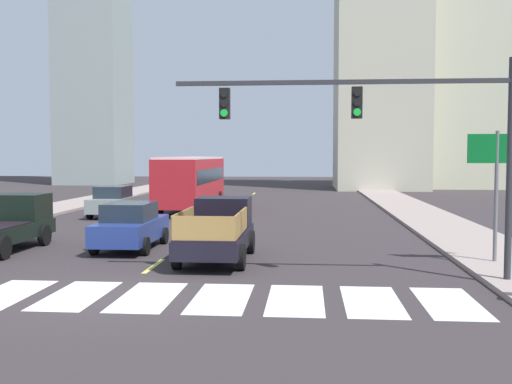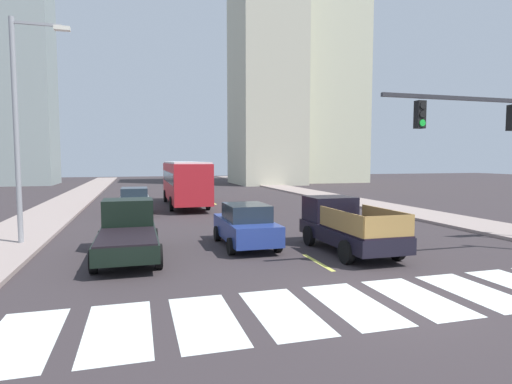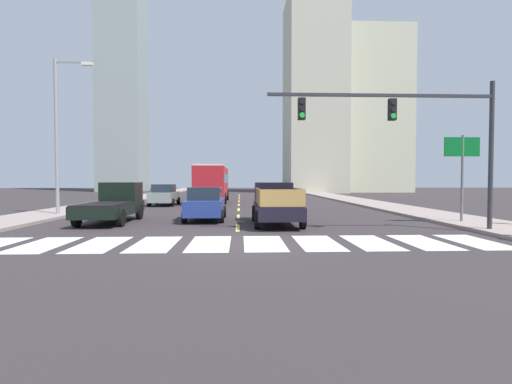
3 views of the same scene
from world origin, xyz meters
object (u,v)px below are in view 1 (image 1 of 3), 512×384
(pickup_dark, at_px, (6,224))
(pickup_stakebed, at_px, (219,230))
(sedan_far, at_px, (114,201))
(traffic_signal_gantry, at_px, (400,127))
(city_bus, at_px, (192,179))
(direction_sign_green, at_px, (496,169))
(sedan_near_left, at_px, (131,226))

(pickup_dark, bearing_deg, pickup_stakebed, -9.29)
(pickup_stakebed, distance_m, sedan_far, 15.11)
(sedan_far, relative_size, traffic_signal_gantry, 0.49)
(traffic_signal_gantry, bearing_deg, pickup_dark, 161.26)
(pickup_stakebed, relative_size, traffic_signal_gantry, 0.58)
(pickup_dark, height_order, city_bus, city_bus)
(pickup_stakebed, bearing_deg, traffic_signal_gantry, -34.31)
(pickup_stakebed, xyz_separation_m, city_bus, (-4.22, 17.01, 1.02))
(traffic_signal_gantry, bearing_deg, city_bus, 115.23)
(pickup_dark, xyz_separation_m, city_bus, (3.79, 15.85, 1.03))
(pickup_stakebed, xyz_separation_m, direction_sign_green, (8.74, -0.63, 2.10))
(city_bus, height_order, sedan_far, city_bus)
(traffic_signal_gantry, bearing_deg, pickup_stakebed, 147.85)
(pickup_dark, bearing_deg, city_bus, 75.51)
(pickup_stakebed, bearing_deg, pickup_dark, 169.61)
(direction_sign_green, bearing_deg, sedan_far, 140.77)
(sedan_near_left, bearing_deg, traffic_signal_gantry, -30.54)
(pickup_stakebed, relative_size, pickup_dark, 1.00)
(pickup_stakebed, xyz_separation_m, traffic_signal_gantry, (5.39, -3.39, 3.26))
(city_bus, bearing_deg, pickup_dark, -104.21)
(sedan_near_left, height_order, traffic_signal_gantry, traffic_signal_gantry)
(sedan_near_left, xyz_separation_m, direction_sign_green, (12.24, -2.28, 2.17))
(pickup_dark, distance_m, sedan_far, 11.76)
(pickup_dark, xyz_separation_m, traffic_signal_gantry, (13.40, -4.54, 3.28))
(pickup_dark, relative_size, direction_sign_green, 1.24)
(pickup_stakebed, height_order, traffic_signal_gantry, traffic_signal_gantry)
(sedan_far, bearing_deg, pickup_dark, -89.93)
(sedan_far, bearing_deg, sedan_near_left, -68.00)
(city_bus, height_order, sedan_near_left, city_bus)
(sedan_near_left, bearing_deg, pickup_dark, -174.72)
(sedan_near_left, distance_m, direction_sign_green, 12.64)
(sedan_near_left, bearing_deg, pickup_stakebed, -26.29)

